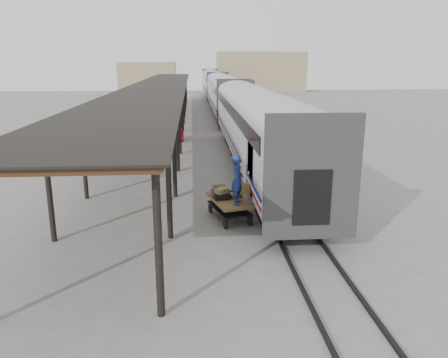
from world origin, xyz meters
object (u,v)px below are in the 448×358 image
baggage_cart (229,204)px  pedestrian (165,132)px  porter (237,180)px  luggage_tug (177,134)px

baggage_cart → pedestrian: bearing=86.7°
porter → pedestrian: porter is taller
luggage_tug → pedestrian: 1.37m
luggage_tug → porter: porter is taller
luggage_tug → porter: 19.04m
baggage_cart → porter: porter is taller
luggage_tug → porter: size_ratio=0.82×
luggage_tug → pedestrian: bearing=-141.0°
porter → luggage_tug: bearing=21.0°
pedestrian → baggage_cart: bearing=88.3°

